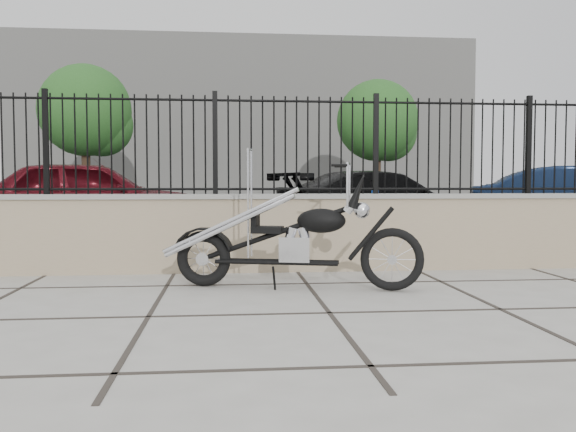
# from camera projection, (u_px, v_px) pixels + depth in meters

# --- Properties ---
(ground_plane) EXTENTS (90.00, 90.00, 0.00)m
(ground_plane) POSITION_uv_depth(u_px,v_px,m) (329.00, 313.00, 5.12)
(ground_plane) COLOR #99968E
(ground_plane) RESTS_ON ground
(parking_lot) EXTENTS (30.00, 30.00, 0.00)m
(parking_lot) POSITION_uv_depth(u_px,v_px,m) (258.00, 221.00, 17.55)
(parking_lot) COLOR black
(parking_lot) RESTS_ON ground
(retaining_wall) EXTENTS (14.00, 0.36, 0.96)m
(retaining_wall) POSITION_uv_depth(u_px,v_px,m) (296.00, 232.00, 7.58)
(retaining_wall) COLOR gray
(retaining_wall) RESTS_ON ground_plane
(iron_fence) EXTENTS (14.00, 0.08, 1.20)m
(iron_fence) POSITION_uv_depth(u_px,v_px,m) (297.00, 145.00, 7.52)
(iron_fence) COLOR black
(iron_fence) RESTS_ON retaining_wall
(background_building) EXTENTS (22.00, 6.00, 8.00)m
(background_building) POSITION_uv_depth(u_px,v_px,m) (245.00, 126.00, 31.24)
(background_building) COLOR beige
(background_building) RESTS_ON ground_plane
(chopper_motorcycle) EXTENTS (2.49, 1.04, 1.48)m
(chopper_motorcycle) POSITION_uv_depth(u_px,v_px,m) (291.00, 218.00, 6.28)
(chopper_motorcycle) COLOR black
(chopper_motorcycle) RESTS_ON ground_plane
(car_red) EXTENTS (4.83, 2.54, 1.57)m
(car_red) POSITION_uv_depth(u_px,v_px,m) (91.00, 199.00, 11.93)
(car_red) COLOR #500B13
(car_red) RESTS_ON parking_lot
(car_black) EXTENTS (4.99, 3.29, 1.34)m
(car_black) POSITION_uv_depth(u_px,v_px,m) (381.00, 203.00, 12.88)
(car_black) COLOR black
(car_black) RESTS_ON parking_lot
(bollard_a) EXTENTS (0.13, 0.13, 0.92)m
(bollard_a) POSITION_uv_depth(u_px,v_px,m) (193.00, 224.00, 9.34)
(bollard_a) COLOR #0C20C0
(bollard_a) RESTS_ON ground_plane
(bollard_b) EXTENTS (0.12, 0.12, 0.97)m
(bollard_b) POSITION_uv_depth(u_px,v_px,m) (375.00, 220.00, 10.12)
(bollard_b) COLOR #0B4DB2
(bollard_b) RESTS_ON ground_plane
(tree_left) EXTENTS (3.16, 3.16, 5.33)m
(tree_left) POSITION_uv_depth(u_px,v_px,m) (85.00, 106.00, 20.98)
(tree_left) COLOR #382619
(tree_left) RESTS_ON ground_plane
(tree_right) EXTENTS (2.95, 2.95, 4.97)m
(tree_right) POSITION_uv_depth(u_px,v_px,m) (377.00, 117.00, 22.05)
(tree_right) COLOR #382619
(tree_right) RESTS_ON ground_plane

